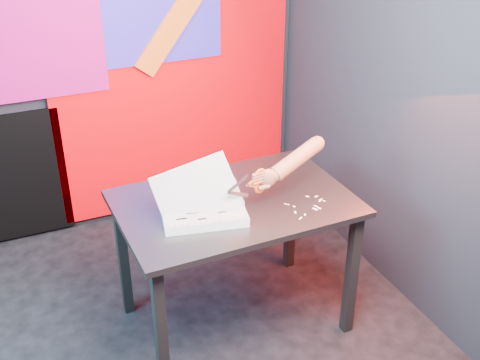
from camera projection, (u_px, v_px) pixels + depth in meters
name	position (u px, v px, depth m)	size (l,w,h in m)	color
room	(126.00, 117.00, 2.29)	(3.01, 3.01, 2.71)	black
backdrop	(82.00, 91.00, 3.68)	(2.88, 0.05, 2.08)	#EA0009
work_table	(235.00, 218.00, 2.97)	(1.14, 0.77, 0.75)	black
printout_stack	(203.00, 210.00, 2.79)	(0.43, 0.35, 0.29)	white
scissors	(258.00, 182.00, 2.79)	(0.22, 0.06, 0.13)	#9BA4BD
hand_forearm	(292.00, 162.00, 2.88)	(0.42, 0.14, 0.18)	brown
paper_clippings	(310.00, 206.00, 2.88)	(0.20, 0.18, 0.00)	white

